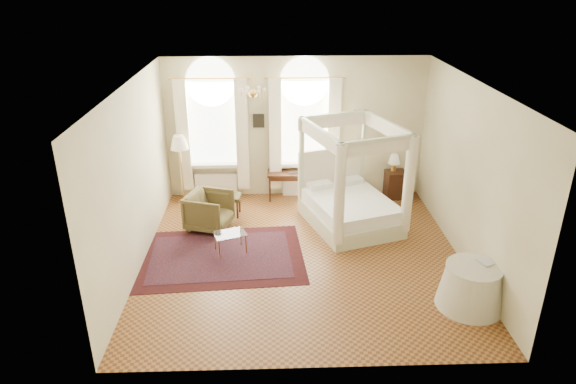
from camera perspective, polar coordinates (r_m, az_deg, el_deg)
The scene contains 18 objects.
ground at distance 9.92m, azimuth 1.59°, elevation -7.13°, with size 6.00×6.00×0.00m, color brown.
room_walls at distance 9.07m, azimuth 1.73°, elevation 3.69°, with size 6.00×6.00×6.00m.
window_left at distance 12.00m, azimuth -8.30°, elevation 6.00°, with size 1.62×0.27×3.29m.
window_right at distance 11.95m, azimuth 1.81°, elevation 6.17°, with size 1.62×0.27×3.29m.
chandelier at distance 9.95m, azimuth -3.92°, elevation 11.01°, with size 0.51×0.45×0.50m.
wall_pictures at distance 11.93m, azimuth 1.26°, elevation 8.15°, with size 2.54×0.03×0.39m.
canopy_bed at distance 10.92m, azimuth 7.01°, elevation -1.27°, with size 2.22×2.45×2.22m.
nightstand at distance 12.52m, azimuth 11.82°, elevation 0.84°, with size 0.46×0.42×0.66m, color #391C0F.
nightstand_lamp at distance 12.34m, azimuth 11.72°, elevation 3.50°, with size 0.28×0.28×0.41m.
writing_desk at distance 12.08m, azimuth -0.15°, elevation 1.79°, with size 0.91×0.48×0.68m.
laptop at distance 12.04m, azimuth 0.75°, elevation 2.28°, with size 0.35×0.22×0.03m, color black.
stool at distance 11.39m, azimuth -6.34°, elevation -0.74°, with size 0.46×0.46×0.48m.
armchair at distance 10.90m, azimuth -8.74°, elevation -2.08°, with size 0.84×0.87×0.79m, color #4C4020.
coffee_table at distance 9.93m, azimuth -6.45°, elevation -4.78°, with size 0.71×0.60×0.41m.
floor_lamp at distance 11.86m, azimuth -11.97°, elevation 5.04°, with size 0.42×0.42×1.63m.
oriental_rug at distance 9.97m, azimuth -7.49°, elevation -7.10°, with size 3.29×2.47×0.01m.
side_table at distance 8.90m, azimuth 19.69°, elevation -9.86°, with size 1.08×1.08×0.74m.
book at distance 8.82m, azimuth 20.59°, elevation -7.40°, with size 0.19×0.26×0.02m, color black.
Camera 1 is at (-0.57, -8.51, 5.06)m, focal length 32.00 mm.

